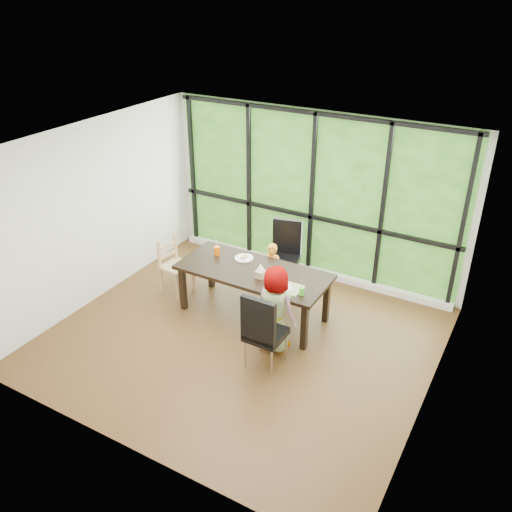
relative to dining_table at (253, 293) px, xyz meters
name	(u,v)px	position (x,y,z in m)	size (l,w,h in m)	color
ground	(242,338)	(0.15, -0.59, -0.38)	(5.00, 5.00, 0.00)	black
back_wall	(313,195)	(0.15, 1.66, 0.98)	(5.00, 5.00, 0.00)	silver
foliage_backdrop	(313,195)	(0.15, 1.64, 0.98)	(4.80, 0.02, 2.65)	#234F18
window_mullions	(312,196)	(0.15, 1.60, 0.98)	(4.80, 0.06, 2.65)	black
window_sill	(307,269)	(0.15, 1.56, -0.33)	(4.80, 0.12, 0.10)	silver
dining_table	(253,293)	(0.00, 0.00, 0.00)	(2.17, 0.94, 0.75)	black
chair_window_leather	(284,256)	(0.01, 0.96, 0.17)	(0.46, 0.46, 1.08)	black
chair_interior_leather	(266,329)	(0.69, -0.90, 0.17)	(0.46, 0.46, 1.08)	black
chair_end_beech	(176,266)	(-1.36, -0.02, 0.08)	(0.42, 0.40, 0.90)	#AA8056
child_toddler	(272,271)	(0.00, 0.57, 0.08)	(0.33, 0.22, 0.91)	orange
child_older	(276,309)	(0.64, -0.53, 0.23)	(0.59, 0.39, 1.22)	slate
placemat	(286,287)	(0.62, -0.19, 0.38)	(0.42, 0.31, 0.01)	tan
plate_far	(244,258)	(-0.29, 0.23, 0.38)	(0.28, 0.28, 0.02)	white
plate_near	(282,287)	(0.57, -0.23, 0.38)	(0.27, 0.27, 0.02)	white
orange_cup	(217,251)	(-0.70, 0.14, 0.44)	(0.08, 0.08, 0.13)	#F06200
green_cup	(302,291)	(0.87, -0.25, 0.43)	(0.07, 0.07, 0.11)	#50D12E
tissue_box	(261,274)	(0.19, -0.13, 0.43)	(0.12, 0.12, 0.10)	tan
crepe_rolls_far	(244,257)	(-0.29, 0.23, 0.41)	(0.10, 0.12, 0.04)	tan
crepe_rolls_near	(282,286)	(0.57, -0.23, 0.41)	(0.10, 0.12, 0.04)	tan
straw_white	(217,244)	(-0.70, 0.14, 0.55)	(0.01, 0.01, 0.20)	white
straw_pink	(302,285)	(0.87, -0.25, 0.52)	(0.01, 0.01, 0.20)	pink
tissue	(261,267)	(0.19, -0.13, 0.53)	(0.12, 0.12, 0.11)	white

